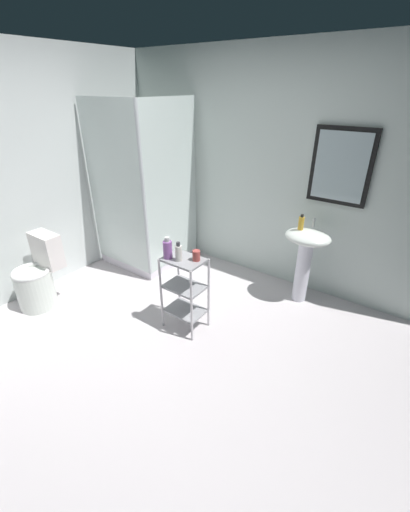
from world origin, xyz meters
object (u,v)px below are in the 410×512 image
object	(u,v)px
hand_soap_bottle	(301,223)
storage_cart	(185,288)
toilet	(38,278)
pedestal_sink	(305,252)
conditioner_bottle_purple	(168,249)
lotion_bottle_white	(178,253)
shower_stall	(148,229)
rinse_cup	(196,256)

from	to	relation	value
hand_soap_bottle	storage_cart	bearing A→B (deg)	-120.57
toilet	pedestal_sink	bearing A→B (deg)	37.37
hand_soap_bottle	conditioner_bottle_purple	size ratio (longest dim) A/B	0.78
pedestal_sink	storage_cart	size ratio (longest dim) A/B	1.09
pedestal_sink	lotion_bottle_white	size ratio (longest dim) A/B	4.58
shower_stall	rinse_cup	distance (m)	1.54
storage_cart	lotion_bottle_white	distance (m)	0.38
toilet	lotion_bottle_white	bearing A→B (deg)	20.72
shower_stall	lotion_bottle_white	distance (m)	1.49
shower_stall	hand_soap_bottle	size ratio (longest dim) A/B	12.70
toilet	conditioner_bottle_purple	xyz separation A→B (m)	(1.35, 0.54, 0.51)
hand_soap_bottle	rinse_cup	xyz separation A→B (m)	(-0.53, -1.04, -0.09)
storage_cart	hand_soap_bottle	size ratio (longest dim) A/B	4.70
pedestal_sink	storage_cart	distance (m)	1.31
conditioner_bottle_purple	rinse_cup	world-z (taller)	conditioner_bottle_purple
shower_stall	hand_soap_bottle	world-z (taller)	shower_stall
storage_cart	pedestal_sink	bearing A→B (deg)	56.20
hand_soap_bottle	rinse_cup	world-z (taller)	hand_soap_bottle
toilet	rinse_cup	distance (m)	1.78
toilet	hand_soap_bottle	xyz separation A→B (m)	(2.12, 1.68, 0.57)
storage_cart	hand_soap_bottle	xyz separation A→B (m)	(0.64, 1.08, 0.44)
hand_soap_bottle	lotion_bottle_white	world-z (taller)	hand_soap_bottle
shower_stall	toilet	size ratio (longest dim) A/B	2.63
conditioner_bottle_purple	rinse_cup	bearing A→B (deg)	25.11
shower_stall	pedestal_sink	bearing A→B (deg)	9.49
storage_cart	rinse_cup	world-z (taller)	rinse_cup
conditioner_bottle_purple	lotion_bottle_white	xyz separation A→B (m)	(0.11, 0.02, -0.01)
rinse_cup	shower_stall	bearing A→B (deg)	151.63
pedestal_sink	conditioner_bottle_purple	distance (m)	1.45
toilet	rinse_cup	size ratio (longest dim) A/B	8.07
pedestal_sink	toilet	distance (m)	2.79
toilet	lotion_bottle_white	distance (m)	1.64
shower_stall	rinse_cup	xyz separation A→B (m)	(1.32, -0.71, 0.32)
shower_stall	lotion_bottle_white	xyz separation A→B (m)	(1.20, -0.81, 0.35)
conditioner_bottle_purple	rinse_cup	size ratio (longest dim) A/B	2.14
toilet	rinse_cup	world-z (taller)	rinse_cup
rinse_cup	storage_cart	bearing A→B (deg)	-157.05
storage_cart	conditioner_bottle_purple	bearing A→B (deg)	-153.13
storage_cart	lotion_bottle_white	xyz separation A→B (m)	(-0.02, -0.05, 0.38)
lotion_bottle_white	shower_stall	bearing A→B (deg)	146.08
shower_stall	rinse_cup	bearing A→B (deg)	-28.37
shower_stall	conditioner_bottle_purple	xyz separation A→B (m)	(1.09, -0.82, 0.36)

